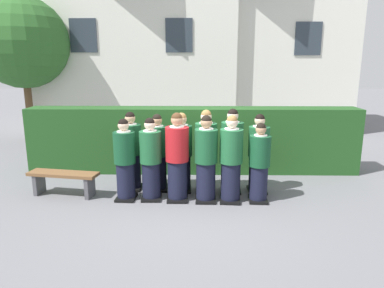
{
  "coord_description": "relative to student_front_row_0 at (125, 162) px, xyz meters",
  "views": [
    {
      "loc": [
        0.1,
        -6.39,
        2.6
      ],
      "look_at": [
        0.0,
        0.26,
        1.05
      ],
      "focal_mm": 32.89,
      "sensor_mm": 36.0,
      "label": 1
    }
  ],
  "objects": [
    {
      "name": "school_building_main",
      "position": [
        3.61,
        7.92,
        3.12
      ],
      "size": [
        7.31,
        3.75,
        7.55
      ],
      "color": "silver",
      "rests_on": "ground"
    },
    {
      "name": "oak_tree_left",
      "position": [
        -4.31,
        5.35,
        2.47
      ],
      "size": [
        2.95,
        2.95,
        4.71
      ],
      "color": "brown",
      "rests_on": "ground"
    },
    {
      "name": "student_front_row_5",
      "position": [
        2.55,
        -0.07,
        -0.03
      ],
      "size": [
        0.4,
        0.49,
        1.52
      ],
      "color": "black",
      "rests_on": "ground"
    },
    {
      "name": "hedge",
      "position": [
        1.28,
        1.85,
        0.02
      ],
      "size": [
        7.83,
        0.7,
        1.55
      ],
      "color": "#214C1E",
      "rests_on": "ground"
    },
    {
      "name": "wooden_bench",
      "position": [
        -1.27,
        0.16,
        -0.4
      ],
      "size": [
        1.44,
        0.59,
        0.48
      ],
      "color": "brown",
      "rests_on": "ground"
    },
    {
      "name": "student_rear_row_5",
      "position": [
        2.61,
        0.45,
        0.01
      ],
      "size": [
        0.42,
        0.46,
        1.61
      ],
      "color": "black",
      "rests_on": "ground"
    },
    {
      "name": "student_rear_row_2",
      "position": [
        1.06,
        0.49,
        0.02
      ],
      "size": [
        0.42,
        0.52,
        1.63
      ],
      "color": "black",
      "rests_on": "ground"
    },
    {
      "name": "student_front_row_1",
      "position": [
        0.49,
        0.02,
        0.01
      ],
      "size": [
        0.42,
        0.46,
        1.6
      ],
      "color": "black",
      "rests_on": "ground"
    },
    {
      "name": "student_front_row_0",
      "position": [
        0.0,
        0.0,
        0.0
      ],
      "size": [
        0.41,
        0.51,
        1.58
      ],
      "color": "black",
      "rests_on": "ground"
    },
    {
      "name": "school_building_annex",
      "position": [
        -0.84,
        7.91,
        3.22
      ],
      "size": [
        7.56,
        4.44,
        7.75
      ],
      "color": "silver",
      "rests_on": "ground"
    },
    {
      "name": "student_rear_row_1",
      "position": [
        0.57,
        0.53,
        0.01
      ],
      "size": [
        0.41,
        0.51,
        1.59
      ],
      "color": "black",
      "rests_on": "ground"
    },
    {
      "name": "student_rear_row_0",
      "position": [
        0.02,
        0.57,
        0.02
      ],
      "size": [
        0.42,
        0.49,
        1.63
      ],
      "color": "black",
      "rests_on": "ground"
    },
    {
      "name": "student_rear_row_3",
      "position": [
        1.55,
        0.44,
        0.05
      ],
      "size": [
        0.44,
        0.53,
        1.69
      ],
      "color": "black",
      "rests_on": "ground"
    },
    {
      "name": "student_in_red_blazer",
      "position": [
        1.0,
        -0.02,
        0.06
      ],
      "size": [
        0.44,
        0.49,
        1.7
      ],
      "color": "black",
      "rests_on": "ground"
    },
    {
      "name": "student_front_row_3",
      "position": [
        1.54,
        -0.05,
        0.04
      ],
      "size": [
        0.43,
        0.52,
        1.66
      ],
      "color": "black",
      "rests_on": "ground"
    },
    {
      "name": "ground_plane",
      "position": [
        1.28,
        -0.04,
        -0.75
      ],
      "size": [
        60.0,
        60.0,
        0.0
      ],
      "primitive_type": "plane",
      "color": "slate"
    },
    {
      "name": "student_rear_row_4",
      "position": [
        2.08,
        0.46,
        0.07
      ],
      "size": [
        0.45,
        0.55,
        1.71
      ],
      "color": "black",
      "rests_on": "ground"
    },
    {
      "name": "student_front_row_4",
      "position": [
        2.01,
        -0.07,
        0.04
      ],
      "size": [
        0.43,
        0.51,
        1.66
      ],
      "color": "black",
      "rests_on": "ground"
    }
  ]
}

